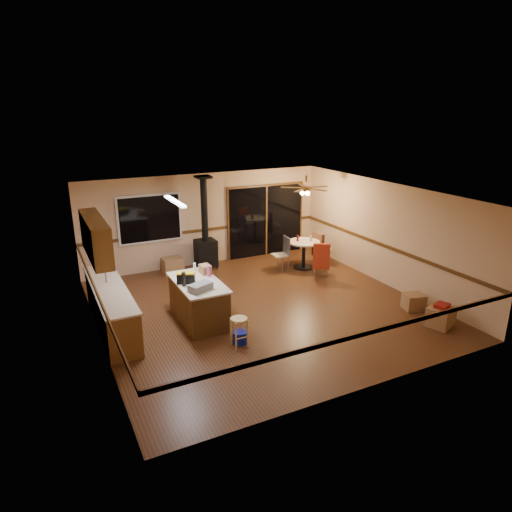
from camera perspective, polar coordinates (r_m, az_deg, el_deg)
floor at (r=10.42m, az=0.74°, el=-6.48°), size 7.00×7.00×0.00m
ceiling at (r=9.62m, az=0.80°, el=7.72°), size 7.00×7.00×0.00m
wall_back at (r=13.04m, az=-6.29°, el=4.59°), size 7.00×0.00×7.00m
wall_front at (r=7.23m, az=13.64°, el=-7.38°), size 7.00×0.00×7.00m
wall_left at (r=8.99m, az=-19.52°, el=-2.76°), size 0.00×7.00×7.00m
wall_right at (r=11.89m, az=15.97°, el=2.64°), size 0.00×7.00×7.00m
chair_rail at (r=10.04m, az=0.76°, el=-1.30°), size 7.00×7.00×0.08m
window at (r=12.50m, az=-13.14°, el=4.57°), size 1.72×0.10×1.32m
sliding_door at (r=13.80m, az=1.25°, el=4.40°), size 2.52×0.10×2.10m
lower_cabinets at (r=9.81m, az=-17.64°, el=-6.29°), size 0.60×3.00×0.86m
countertop at (r=9.64m, az=-17.90°, el=-3.86°), size 0.64×3.04×0.04m
upper_cabinets at (r=9.49m, az=-19.43°, el=2.17°), size 0.35×2.00×0.80m
kitchen_island at (r=9.70m, az=-7.20°, el=-5.66°), size 0.88×1.68×0.90m
wood_stove at (r=12.71m, az=-6.34°, el=1.57°), size 0.55×0.50×2.52m
ceiling_fan at (r=12.40m, az=6.26°, el=8.20°), size 0.24×0.24×0.55m
fluorescent_strip at (r=9.25m, az=-10.11°, el=6.75°), size 0.10×1.20×0.04m
toolbox_grey at (r=9.06m, az=-6.94°, el=-3.87°), size 0.53×0.41×0.14m
toolbox_black at (r=9.46m, az=-8.74°, el=-2.77°), size 0.41×0.32×0.20m
toolbox_yellow_lid at (r=9.42m, az=-8.77°, el=-2.13°), size 0.40×0.31×0.03m
box_on_island at (r=9.94m, az=-6.36°, el=-1.64°), size 0.22×0.29×0.19m
bottle_dark at (r=9.31m, az=-9.03°, el=-2.85°), size 0.10×0.10×0.29m
bottle_pink at (r=9.75m, az=-5.92°, el=-1.89°), size 0.10×0.10×0.24m
bottle_white at (r=10.10m, az=-7.67°, el=-1.38°), size 0.08×0.08×0.19m
bar_stool at (r=8.76m, az=-2.11°, el=-9.48°), size 0.40×0.40×0.58m
blue_bucket at (r=8.94m, az=-2.01°, el=-10.11°), size 0.37×0.37×0.24m
dining_table at (r=12.80m, az=6.00°, el=0.77°), size 0.88×0.88×0.78m
glass_red at (r=12.71m, az=5.24°, el=2.24°), size 0.07×0.07×0.17m
glass_cream at (r=12.76m, az=6.85°, el=2.22°), size 0.09×0.09×0.16m
chair_left at (r=12.57m, az=3.49°, el=0.78°), size 0.44×0.43×0.51m
chair_near at (r=12.11m, az=8.17°, el=-0.02°), size 0.60×0.61×0.70m
chair_right at (r=13.09m, az=7.84°, el=1.39°), size 0.49×0.45×0.70m
box_under_window at (r=12.64m, az=-10.38°, el=-1.18°), size 0.56×0.45×0.43m
box_corner_a at (r=10.28m, az=22.07°, el=-7.02°), size 0.67×0.61×0.41m
box_corner_b at (r=10.89m, az=19.11°, el=-5.40°), size 0.52×0.48×0.35m
box_small_red at (r=10.18m, az=22.23°, el=-5.77°), size 0.37×0.34×0.08m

